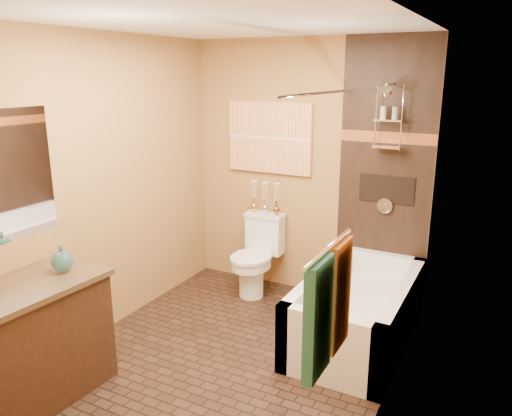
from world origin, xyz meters
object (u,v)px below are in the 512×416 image
Objects in this scene: bathtub at (357,316)px; vanity at (35,340)px; toilet at (257,255)px; sunset_painting at (269,138)px.

vanity is at bearing -134.58° from bathtub.
vanity is at bearing -104.85° from toilet.
sunset_painting is 1.18m from toilet.
sunset_painting is 0.60× the size of bathtub.
vanity reaches higher than toilet.
sunset_painting is 0.92× the size of vanity.
vanity is (-1.72, -1.75, 0.20)m from bathtub.
toilet reaches higher than bathtub.
bathtub is 1.90× the size of toilet.
sunset_painting is at bearing 148.58° from bathtub.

